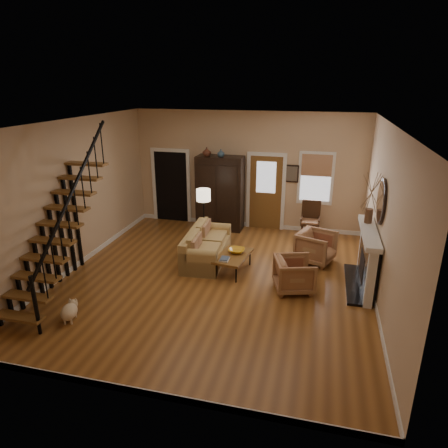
% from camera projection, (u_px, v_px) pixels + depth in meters
% --- Properties ---
extents(room, '(7.00, 7.33, 3.30)m').
position_uv_depth(room, '(217.00, 191.00, 9.80)').
color(room, brown).
rests_on(room, ground).
extents(staircase, '(0.94, 2.80, 3.20)m').
position_uv_depth(staircase, '(54.00, 219.00, 7.52)').
color(staircase, brown).
rests_on(staircase, ground).
extents(fireplace, '(0.33, 1.95, 2.30)m').
position_uv_depth(fireplace, '(370.00, 254.00, 8.10)').
color(fireplace, black).
rests_on(fireplace, ground).
extents(armoire, '(1.30, 0.60, 2.10)m').
position_uv_depth(armoire, '(220.00, 193.00, 11.29)').
color(armoire, black).
rests_on(armoire, ground).
extents(vase_a, '(0.24, 0.24, 0.25)m').
position_uv_depth(vase_a, '(207.00, 152.00, 10.88)').
color(vase_a, '#4C2619').
rests_on(vase_a, armoire).
extents(vase_b, '(0.20, 0.20, 0.21)m').
position_uv_depth(vase_b, '(221.00, 153.00, 10.80)').
color(vase_b, '#334C60').
rests_on(vase_b, armoire).
extents(sofa, '(0.95, 1.99, 0.72)m').
position_uv_depth(sofa, '(207.00, 246.00, 9.46)').
color(sofa, tan).
rests_on(sofa, ground).
extents(coffee_table, '(0.76, 1.14, 0.41)m').
position_uv_depth(coffee_table, '(233.00, 263.00, 8.92)').
color(coffee_table, brown).
rests_on(coffee_table, ground).
extents(bowl, '(0.36, 0.36, 0.09)m').
position_uv_depth(bowl, '(237.00, 251.00, 8.96)').
color(bowl, gold).
rests_on(bowl, coffee_table).
extents(books, '(0.19, 0.27, 0.05)m').
position_uv_depth(books, '(224.00, 259.00, 8.59)').
color(books, beige).
rests_on(books, coffee_table).
extents(armchair_left, '(0.95, 0.94, 0.70)m').
position_uv_depth(armchair_left, '(294.00, 274.00, 8.08)').
color(armchair_left, brown).
rests_on(armchair_left, ground).
extents(armchair_right, '(1.04, 1.02, 0.74)m').
position_uv_depth(armchair_right, '(316.00, 247.00, 9.36)').
color(armchair_right, brown).
rests_on(armchair_right, ground).
extents(floor_lamp, '(0.44, 0.44, 1.54)m').
position_uv_depth(floor_lamp, '(204.00, 219.00, 10.05)').
color(floor_lamp, black).
rests_on(floor_lamp, ground).
extents(side_chair, '(0.54, 0.54, 1.02)m').
position_uv_depth(side_chair, '(310.00, 221.00, 10.71)').
color(side_chair, '#392212').
rests_on(side_chair, ground).
extents(dog, '(0.38, 0.51, 0.33)m').
position_uv_depth(dog, '(69.00, 313.00, 7.08)').
color(dog, beige).
rests_on(dog, ground).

